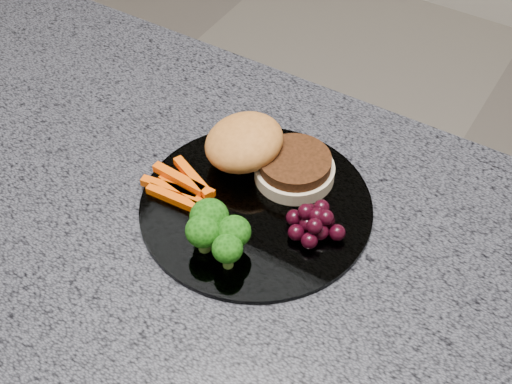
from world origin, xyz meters
TOP-DOWN VIEW (x-y plane):
  - countertop at (0.00, 0.00)m, footprint 1.20×0.60m
  - plate at (0.02, 0.07)m, footprint 0.26×0.26m
  - burger at (-0.00, 0.12)m, footprint 0.18×0.13m
  - carrot_sticks at (-0.06, 0.04)m, footprint 0.09×0.06m
  - broccoli at (0.02, -0.00)m, footprint 0.07×0.06m
  - grape_bunch at (0.09, 0.07)m, footprint 0.07×0.06m

SIDE VIEW (x-z plane):
  - countertop at x=0.00m, z-range 0.86..0.90m
  - plate at x=0.02m, z-range 0.90..0.91m
  - carrot_sticks at x=-0.06m, z-range 0.90..0.92m
  - grape_bunch at x=0.09m, z-range 0.90..0.94m
  - burger at x=0.00m, z-range 0.90..0.95m
  - broccoli at x=0.02m, z-range 0.91..0.96m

